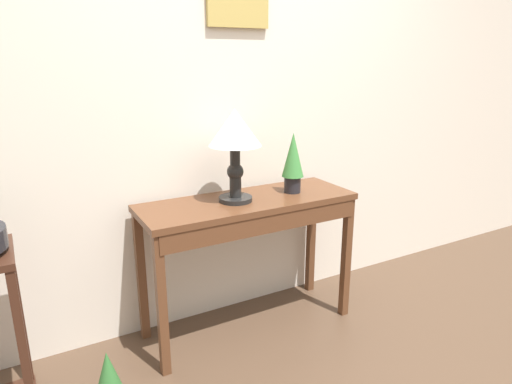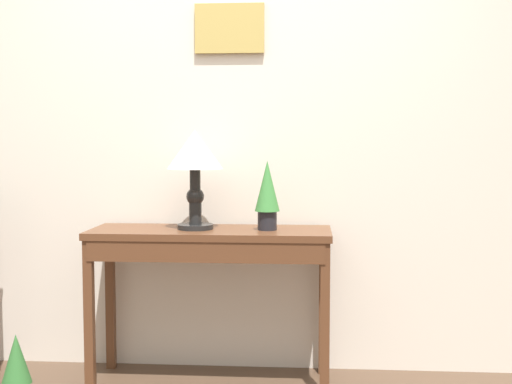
# 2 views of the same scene
# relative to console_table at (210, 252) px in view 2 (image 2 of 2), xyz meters

# --- Properties ---
(back_wall_with_art) EXTENTS (9.00, 0.13, 2.80)m
(back_wall_with_art) POSITION_rel_console_table_xyz_m (0.07, 0.33, 0.72)
(back_wall_with_art) COLOR beige
(back_wall_with_art) RESTS_ON ground
(console_table) EXTENTS (1.21, 0.43, 0.80)m
(console_table) POSITION_rel_console_table_xyz_m (0.00, 0.00, 0.00)
(console_table) COLOR #56331E
(console_table) RESTS_ON ground
(table_lamp) EXTENTS (0.28, 0.28, 0.50)m
(table_lamp) POSITION_rel_console_table_xyz_m (-0.08, 0.02, 0.47)
(table_lamp) COLOR black
(table_lamp) RESTS_ON console_table
(potted_plant_on_console) EXTENTS (0.12, 0.12, 0.35)m
(potted_plant_on_console) POSITION_rel_console_table_xyz_m (0.29, 0.02, 0.30)
(potted_plant_on_console) COLOR black
(potted_plant_on_console) RESTS_ON console_table
(potted_plant_floor) EXTENTS (0.14, 0.14, 0.33)m
(potted_plant_floor) POSITION_rel_console_table_xyz_m (-0.88, -0.32, -0.50)
(potted_plant_floor) COLOR silver
(potted_plant_floor) RESTS_ON ground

